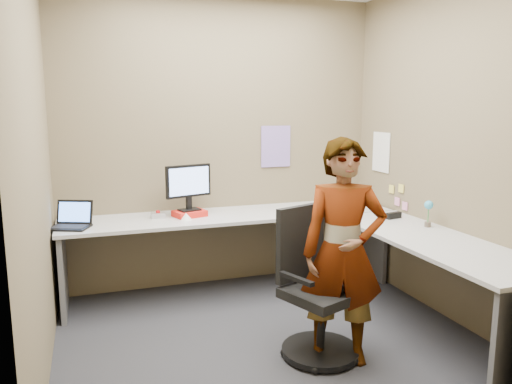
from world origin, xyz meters
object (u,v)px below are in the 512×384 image
object	(u,v)px
monitor	(189,184)
person	(343,252)
desk	(302,242)
office_chair	(315,296)

from	to	relation	value
monitor	person	world-z (taller)	person
desk	person	xyz separation A→B (m)	(-0.09, -0.86, 0.16)
office_chair	person	distance (m)	0.39
office_chair	person	xyz separation A→B (m)	(0.13, -0.14, 0.34)
office_chair	person	size ratio (longest dim) A/B	0.67
office_chair	person	bearing A→B (deg)	-67.34
monitor	person	size ratio (longest dim) A/B	0.28
desk	monitor	bearing A→B (deg)	142.46
person	desk	bearing A→B (deg)	105.64
office_chair	person	world-z (taller)	person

